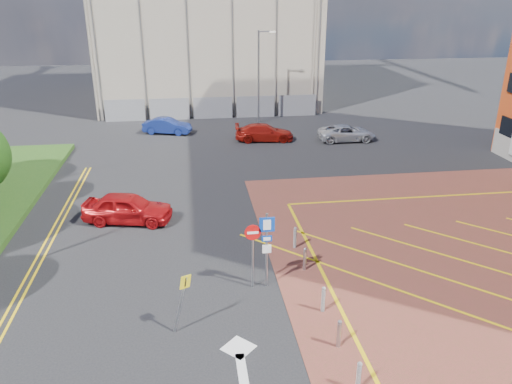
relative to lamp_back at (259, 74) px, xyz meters
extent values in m
plane|color=black|center=(-4.08, -28.00, -4.36)|extent=(140.00, 140.00, 0.00)
cylinder|color=#9EA0A8|center=(-0.08, 0.00, -0.36)|extent=(0.16, 0.16, 8.00)
cylinder|color=#9EA0A8|center=(0.52, 0.00, 3.52)|extent=(1.20, 0.10, 0.10)
cube|color=silver|center=(1.12, 0.00, 3.49)|extent=(0.50, 0.15, 0.12)
cylinder|color=#9EA0A8|center=(-3.58, -27.00, -2.76)|extent=(0.10, 0.10, 3.20)
cube|color=#09369D|center=(-3.58, -27.03, -1.61)|extent=(0.60, 0.04, 0.60)
cube|color=white|center=(-3.58, -27.05, -1.61)|extent=(0.30, 0.02, 0.42)
cube|color=#09369D|center=(-3.58, -27.03, -2.21)|extent=(0.40, 0.04, 0.25)
cube|color=white|center=(-3.58, -27.05, -2.21)|extent=(0.28, 0.02, 0.14)
cube|color=white|center=(-3.58, -27.03, -2.66)|extent=(0.35, 0.04, 0.35)
cylinder|color=#9EA0A8|center=(-4.13, -27.00, -3.01)|extent=(0.08, 0.08, 2.70)
cylinder|color=red|center=(-4.13, -27.03, -1.91)|extent=(0.64, 0.04, 0.64)
cube|color=white|center=(-4.13, -27.05, -1.91)|extent=(0.44, 0.02, 0.10)
cylinder|color=#9EA0A8|center=(-6.95, -29.46, -3.26)|extent=(0.60, 0.08, 2.16)
cube|color=yellow|center=(-6.73, -29.49, -2.36)|extent=(0.41, 0.41, 0.54)
cylinder|color=black|center=(-1.78, -33.00, -3.89)|extent=(0.14, 0.14, 0.90)
cylinder|color=#9EA0A8|center=(-1.78, -31.00, -3.89)|extent=(0.14, 0.14, 0.90)
cylinder|color=black|center=(-1.78, -29.00, -3.89)|extent=(0.14, 0.14, 0.90)
cylinder|color=#9EA0A8|center=(-1.78, -26.00, -3.89)|extent=(0.14, 0.14, 0.90)
cylinder|color=black|center=(-1.78, -24.00, -3.89)|extent=(0.14, 0.14, 0.90)
cube|color=gray|center=(-3.08, 2.00, -3.36)|extent=(21.60, 0.06, 2.00)
imported|color=#AD0E12|center=(-9.67, -20.04, -3.59)|extent=(4.79, 2.72, 1.54)
imported|color=navy|center=(-8.17, -2.85, -3.71)|extent=(4.18, 2.43, 1.30)
imported|color=#9A140D|center=(-0.47, -6.06, -3.69)|extent=(4.74, 2.25, 1.34)
imported|color=silver|center=(5.99, -6.96, -3.73)|extent=(4.55, 2.11, 1.26)
camera|label=1|loc=(-6.33, -44.02, 6.65)|focal=35.00mm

